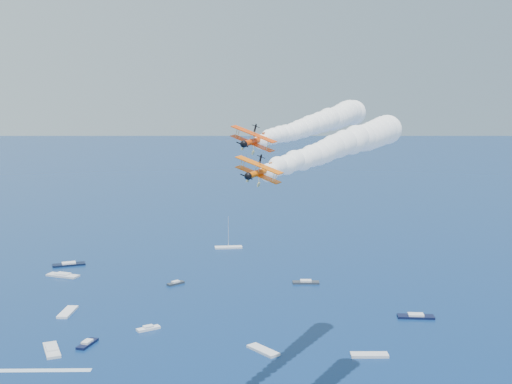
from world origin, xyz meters
TOP-DOWN VIEW (x-y plane):
  - biplane_lead at (9.00, 18.46)m, footprint 11.15×12.44m
  - biplane_trail at (-4.29, -1.25)m, footprint 9.16×10.37m
  - smoke_trail_lead at (32.99, 29.48)m, footprint 54.80×43.51m
  - smoke_trail_trail at (20.28, 8.40)m, footprint 54.62×39.67m
  - spectator_boats at (10.36, 109.40)m, footprint 208.28×180.11m

SIDE VIEW (x-z plane):
  - spectator_boats at x=10.36m, z-range 0.00..0.70m
  - biplane_trail at x=-4.29m, z-range 52.01..58.90m
  - smoke_trail_trail at x=20.28m, z-range 52.44..62.43m
  - biplane_lead at x=9.00m, z-range 54.01..62.29m
  - smoke_trail_lead at x=32.99m, z-range 55.13..65.13m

